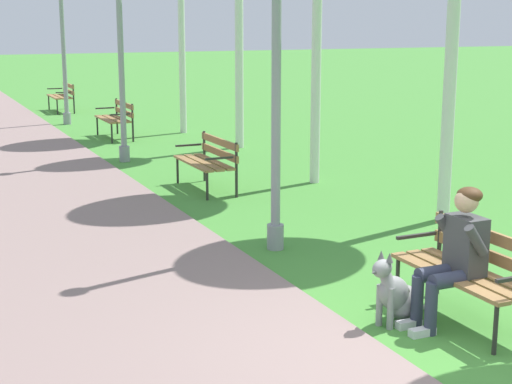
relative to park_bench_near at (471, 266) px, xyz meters
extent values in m
plane|color=#478E38|center=(-0.69, -0.59, -0.51)|extent=(120.00, 120.00, 0.00)
cube|color=olive|center=(-0.27, 0.00, -0.06)|extent=(0.14, 1.50, 0.04)
cube|color=olive|center=(-0.10, 0.00, -0.06)|extent=(0.14, 1.50, 0.04)
cube|color=olive|center=(0.08, 0.00, -0.06)|extent=(0.14, 1.50, 0.04)
cube|color=olive|center=(0.18, 0.00, 0.08)|extent=(0.04, 1.50, 0.11)
cube|color=olive|center=(0.18, 0.00, 0.26)|extent=(0.04, 1.50, 0.11)
cylinder|color=#2D2B28|center=(-0.30, 0.69, -0.29)|extent=(0.04, 0.04, 0.45)
cylinder|color=#2D2B28|center=(0.18, 0.69, -0.09)|extent=(0.04, 0.04, 0.85)
cube|color=#2D2B28|center=(-0.10, 0.69, 0.12)|extent=(0.45, 0.04, 0.03)
cylinder|color=#2D2B28|center=(-0.30, -0.69, -0.29)|extent=(0.04, 0.04, 0.45)
cube|color=olive|center=(-0.40, 6.18, -0.06)|extent=(0.14, 1.50, 0.04)
cube|color=olive|center=(-0.23, 6.18, -0.06)|extent=(0.14, 1.50, 0.04)
cube|color=olive|center=(-0.05, 6.18, -0.06)|extent=(0.14, 1.50, 0.04)
cube|color=olive|center=(0.05, 6.18, 0.08)|extent=(0.04, 1.50, 0.11)
cube|color=olive|center=(0.05, 6.18, 0.26)|extent=(0.04, 1.50, 0.11)
cylinder|color=#2D2B28|center=(-0.43, 6.87, -0.29)|extent=(0.04, 0.04, 0.45)
cylinder|color=#2D2B28|center=(0.05, 6.87, -0.09)|extent=(0.04, 0.04, 0.85)
cube|color=#2D2B28|center=(-0.23, 6.87, 0.12)|extent=(0.45, 0.04, 0.03)
cylinder|color=#2D2B28|center=(-0.43, 5.49, -0.29)|extent=(0.04, 0.04, 0.45)
cylinder|color=#2D2B28|center=(0.05, 5.49, -0.09)|extent=(0.04, 0.04, 0.85)
cube|color=#2D2B28|center=(-0.23, 5.49, 0.12)|extent=(0.45, 0.04, 0.03)
cube|color=olive|center=(-0.32, 12.29, -0.06)|extent=(0.14, 1.50, 0.04)
cube|color=olive|center=(-0.14, 12.29, -0.06)|extent=(0.14, 1.50, 0.04)
cube|color=olive|center=(0.03, 12.29, -0.06)|extent=(0.14, 1.50, 0.04)
cube|color=olive|center=(0.14, 12.29, 0.08)|extent=(0.04, 1.50, 0.11)
cube|color=olive|center=(0.14, 12.29, 0.26)|extent=(0.04, 1.50, 0.11)
cylinder|color=#2D2B28|center=(-0.34, 12.98, -0.29)|extent=(0.04, 0.04, 0.45)
cylinder|color=#2D2B28|center=(0.14, 12.98, -0.09)|extent=(0.04, 0.04, 0.85)
cube|color=#2D2B28|center=(-0.14, 12.98, 0.12)|extent=(0.45, 0.04, 0.03)
cylinder|color=#2D2B28|center=(-0.34, 11.60, -0.29)|extent=(0.04, 0.04, 0.45)
cylinder|color=#2D2B28|center=(0.14, 11.60, -0.09)|extent=(0.04, 0.04, 0.85)
cube|color=#2D2B28|center=(-0.14, 11.60, 0.12)|extent=(0.45, 0.04, 0.03)
cube|color=olive|center=(-0.41, 18.21, -0.06)|extent=(0.14, 1.50, 0.04)
cube|color=olive|center=(-0.24, 18.21, -0.06)|extent=(0.14, 1.50, 0.04)
cube|color=olive|center=(-0.06, 18.21, -0.06)|extent=(0.14, 1.50, 0.04)
cube|color=olive|center=(0.04, 18.21, 0.08)|extent=(0.04, 1.50, 0.11)
cube|color=olive|center=(0.04, 18.21, 0.26)|extent=(0.04, 1.50, 0.11)
cylinder|color=#2D2B28|center=(-0.44, 18.90, -0.29)|extent=(0.04, 0.04, 0.45)
cylinder|color=#2D2B28|center=(0.04, 18.90, -0.09)|extent=(0.04, 0.04, 0.85)
cube|color=#2D2B28|center=(-0.24, 18.90, 0.12)|extent=(0.45, 0.04, 0.03)
cylinder|color=#2D2B28|center=(-0.44, 17.52, -0.29)|extent=(0.04, 0.04, 0.45)
cylinder|color=#2D2B28|center=(0.04, 17.52, -0.09)|extent=(0.04, 0.04, 0.85)
cube|color=#2D2B28|center=(-0.24, 17.52, 0.12)|extent=(0.45, 0.04, 0.03)
cylinder|color=#33384C|center=(-0.31, 0.07, -0.04)|extent=(0.42, 0.14, 0.14)
cylinder|color=#33384C|center=(-0.52, 0.07, -0.28)|extent=(0.11, 0.11, 0.47)
cube|color=silver|center=(-0.60, 0.07, -0.48)|extent=(0.24, 0.09, 0.07)
cylinder|color=#33384C|center=(-0.31, -0.13, -0.04)|extent=(0.42, 0.14, 0.14)
cylinder|color=#33384C|center=(-0.52, -0.13, -0.28)|extent=(0.11, 0.11, 0.47)
cube|color=silver|center=(-0.60, -0.13, -0.48)|extent=(0.24, 0.09, 0.07)
cube|color=#3F3F42|center=(-0.10, -0.03, 0.22)|extent=(0.22, 0.36, 0.52)
cylinder|color=#3F3F42|center=(-0.16, 0.17, 0.32)|extent=(0.25, 0.09, 0.30)
cylinder|color=#3F3F42|center=(-0.16, -0.23, 0.32)|extent=(0.25, 0.09, 0.30)
sphere|color=tan|center=(-0.12, -0.03, 0.62)|extent=(0.21, 0.21, 0.21)
ellipsoid|color=#472D19|center=(-0.09, -0.03, 0.67)|extent=(0.22, 0.23, 0.14)
ellipsoid|color=gray|center=(-0.53, 0.26, -0.35)|extent=(0.43, 0.39, 0.32)
ellipsoid|color=gray|center=(-0.67, 0.21, -0.23)|extent=(0.54, 0.38, 0.48)
ellipsoid|color=#595959|center=(-0.62, 0.23, -0.19)|extent=(0.40, 0.30, 0.27)
cylinder|color=gray|center=(-0.81, 0.22, -0.32)|extent=(0.06, 0.06, 0.38)
cylinder|color=gray|center=(-0.77, 0.11, -0.32)|extent=(0.06, 0.06, 0.38)
cylinder|color=gray|center=(-0.77, 0.18, -0.08)|extent=(0.16, 0.19, 0.19)
ellipsoid|color=gray|center=(-0.85, 0.15, 0.05)|extent=(0.25, 0.21, 0.16)
cone|color=#595959|center=(-0.94, 0.11, 0.04)|extent=(0.12, 0.12, 0.09)
cone|color=#595959|center=(-0.82, 0.20, 0.15)|extent=(0.06, 0.06, 0.09)
cone|color=#595959|center=(-0.79, 0.12, 0.15)|extent=(0.06, 0.06, 0.09)
cylinder|color=gray|center=(-0.34, 0.33, -0.49)|extent=(0.28, 0.14, 0.04)
cylinder|color=gray|center=(-0.61, 2.75, -0.36)|extent=(0.20, 0.20, 0.30)
cylinder|color=gray|center=(-0.61, 2.75, 1.53)|extent=(0.11, 0.11, 4.09)
cylinder|color=gray|center=(-0.69, 9.25, -0.36)|extent=(0.20, 0.20, 0.30)
cylinder|color=gray|center=(-0.69, 9.25, 1.35)|extent=(0.11, 0.11, 3.72)
cylinder|color=gray|center=(-0.61, 15.25, -0.36)|extent=(0.20, 0.20, 0.30)
cylinder|color=gray|center=(-0.61, 15.25, 1.59)|extent=(0.11, 0.11, 4.20)
cylinder|color=silver|center=(2.07, 3.05, 1.62)|extent=(0.17, 0.17, 4.26)
cylinder|color=silver|center=(1.68, 5.99, 1.68)|extent=(0.16, 0.16, 4.38)
cylinder|color=silver|center=(2.00, 9.90, 1.80)|extent=(0.17, 0.17, 4.62)
cylinder|color=silver|center=(1.64, 12.51, 1.74)|extent=(0.16, 0.16, 4.50)
camera|label=1|loc=(-4.52, -5.28, 2.15)|focal=54.78mm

